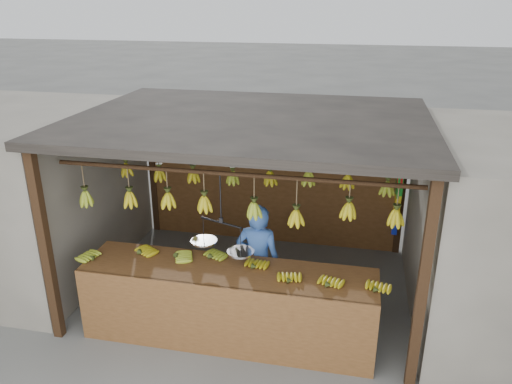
# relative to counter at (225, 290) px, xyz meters

# --- Properties ---
(ground) EXTENTS (80.00, 80.00, 0.00)m
(ground) POSITION_rel_counter_xyz_m (0.02, 1.23, -0.70)
(ground) COLOR #5B5B57
(stall) EXTENTS (4.30, 3.30, 2.40)m
(stall) POSITION_rel_counter_xyz_m (0.02, 1.56, 1.27)
(stall) COLOR black
(stall) RESTS_ON ground
(neighbor_left) EXTENTS (3.00, 3.00, 2.30)m
(neighbor_left) POSITION_rel_counter_xyz_m (-3.58, 1.23, 0.45)
(neighbor_left) COLOR slate
(neighbor_left) RESTS_ON ground
(counter) EXTENTS (3.46, 0.76, 0.96)m
(counter) POSITION_rel_counter_xyz_m (0.00, 0.00, 0.00)
(counter) COLOR brown
(counter) RESTS_ON ground
(hanging_bananas) EXTENTS (3.63, 2.25, 0.39)m
(hanging_bananas) POSITION_rel_counter_xyz_m (0.02, 1.23, 0.91)
(hanging_bananas) COLOR #92A523
(hanging_bananas) RESTS_ON ground
(balance_scale) EXTENTS (0.77, 0.47, 0.89)m
(balance_scale) POSITION_rel_counter_xyz_m (-0.09, 0.23, 0.46)
(balance_scale) COLOR black
(balance_scale) RESTS_ON ground
(vendor) EXTENTS (0.55, 0.37, 1.50)m
(vendor) POSITION_rel_counter_xyz_m (0.24, 0.63, 0.04)
(vendor) COLOR #3359A5
(vendor) RESTS_ON ground
(bag_bundles) EXTENTS (0.08, 0.26, 1.16)m
(bag_bundles) POSITION_rel_counter_xyz_m (1.96, 2.58, 0.30)
(bag_bundles) COLOR red
(bag_bundles) RESTS_ON ground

